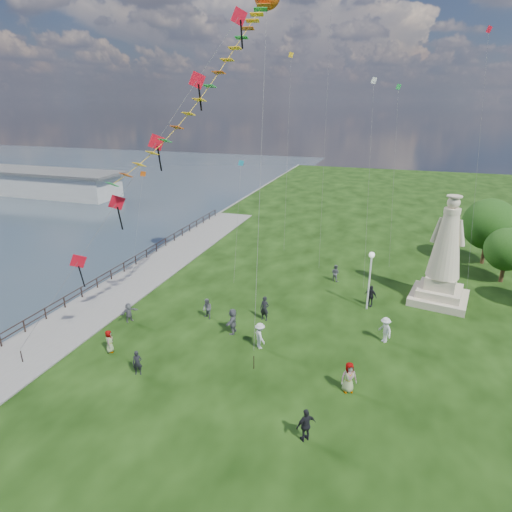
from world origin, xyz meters
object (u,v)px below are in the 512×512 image
(pier_pavilion, at_px, (43,182))
(person_0, at_px, (137,363))
(person_2, at_px, (260,336))
(person_8, at_px, (385,330))
(person_1, at_px, (207,309))
(person_3, at_px, (306,425))
(person_5, at_px, (129,312))
(person_7, at_px, (335,273))
(person_11, at_px, (233,321))
(statue, at_px, (444,263))
(person_9, at_px, (370,296))
(lamppost, at_px, (371,268))
(person_10, at_px, (109,341))
(person_6, at_px, (265,308))
(person_4, at_px, (349,377))

(pier_pavilion, bearing_deg, person_0, -42.16)
(person_2, relative_size, person_8, 0.99)
(person_1, height_order, person_3, person_3)
(person_3, relative_size, person_5, 1.20)
(person_7, height_order, person_11, person_11)
(pier_pavilion, distance_m, person_8, 68.59)
(statue, height_order, person_9, statue)
(pier_pavilion, distance_m, person_0, 62.13)
(lamppost, height_order, person_10, lamppost)
(statue, height_order, person_0, statue)
(lamppost, bearing_deg, statue, 30.72)
(lamppost, height_order, person_6, lamppost)
(person_6, bearing_deg, person_2, -68.82)
(person_4, xyz_separation_m, person_5, (-16.52, 3.20, -0.18))
(person_5, distance_m, person_9, 18.80)
(person_0, distance_m, person_6, 10.31)
(person_1, xyz_separation_m, person_8, (12.86, 0.70, 0.12))
(pier_pavilion, height_order, person_3, pier_pavilion)
(person_5, relative_size, person_8, 0.81)
(person_0, xyz_separation_m, person_3, (10.71, -2.10, 0.11))
(person_5, distance_m, person_6, 10.12)
(person_8, height_order, person_10, person_8)
(person_7, height_order, person_9, person_9)
(person_6, bearing_deg, person_11, -113.13)
(person_2, bearing_deg, lamppost, -79.94)
(statue, xyz_separation_m, person_6, (-12.66, -7.52, -2.39))
(statue, xyz_separation_m, person_11, (-14.23, -10.06, -2.39))
(person_8, relative_size, person_10, 1.19)
(person_0, relative_size, person_2, 0.86)
(person_0, distance_m, person_11, 7.33)
(person_3, bearing_deg, pier_pavilion, -81.13)
(person_4, bearing_deg, person_8, 49.93)
(person_1, height_order, person_8, person_8)
(lamppost, relative_size, person_11, 2.54)
(statue, height_order, person_10, statue)
(pier_pavilion, distance_m, person_3, 71.69)
(person_5, height_order, person_6, person_6)
(person_7, distance_m, person_11, 12.83)
(person_4, distance_m, person_6, 9.58)
(person_9, height_order, person_11, person_11)
(person_1, bearing_deg, person_5, -129.74)
(person_9, bearing_deg, person_1, -127.59)
(statue, height_order, lamppost, statue)
(person_1, relative_size, person_3, 0.89)
(statue, distance_m, person_1, 19.09)
(person_1, height_order, person_9, person_9)
(lamppost, bearing_deg, person_6, -149.30)
(person_4, height_order, person_8, person_4)
(person_0, xyz_separation_m, person_2, (6.09, 5.08, 0.13))
(person_2, distance_m, person_8, 8.54)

